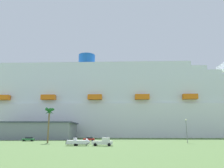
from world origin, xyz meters
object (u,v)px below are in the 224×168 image
pickup_truck (103,142)px  small_boat_on_trailer (80,142)px  parked_car_white_van (20,138)px  cruise_ship (136,107)px  street_lamp (186,127)px  parked_car_red_hatchback (89,139)px  palm_tree (49,114)px  parked_car_green_wagon (28,139)px

pickup_truck → small_boat_on_trailer: (-6.43, 0.32, -0.08)m
pickup_truck → parked_car_white_van: size_ratio=1.27×
pickup_truck → cruise_ship: bearing=78.2°
pickup_truck → parked_car_white_van: pickup_truck is taller
street_lamp → parked_car_white_van: bearing=161.6°
cruise_ship → parked_car_red_hatchback: (-22.84, -50.70, -17.43)m
cruise_ship → parked_car_white_van: (-54.33, -40.69, -17.43)m
palm_tree → parked_car_red_hatchback: 19.57m
cruise_ship → palm_tree: size_ratio=23.01×
street_lamp → parked_car_red_hatchback: (-33.99, 11.81, -4.29)m
palm_tree → parked_car_white_van: (-19.37, 22.68, -8.70)m
pickup_truck → parked_car_green_wagon: pickup_truck is taller
small_boat_on_trailer → street_lamp: street_lamp is taller
street_lamp → pickup_truck: bearing=-153.7°
pickup_truck → parked_car_green_wagon: (-30.30, 24.11, -0.21)m
small_boat_on_trailer → palm_tree: (-12.74, 12.10, 8.57)m
cruise_ship → parked_car_green_wagon: size_ratio=58.13×
parked_car_white_van → pickup_truck: bearing=-42.3°
pickup_truck → parked_car_white_van: (-38.54, 35.10, -0.21)m
palm_tree → small_boat_on_trailer: bearing=-43.5°
small_boat_on_trailer → street_lamp: bearing=21.2°
small_boat_on_trailer → street_lamp: (33.36, 12.97, 4.16)m
pickup_truck → street_lamp: (26.94, 13.29, 4.08)m
street_lamp → cruise_ship: bearing=100.1°
small_boat_on_trailer → parked_car_red_hatchback: 24.79m
small_boat_on_trailer → parked_car_red_hatchback: small_boat_on_trailer is taller
pickup_truck → parked_car_green_wagon: size_ratio=1.23×
parked_car_red_hatchback → parked_car_green_wagon: bearing=-177.6°
cruise_ship → pickup_truck: (-15.79, -75.79, -17.22)m
parked_car_white_van → cruise_ship: bearing=36.8°
cruise_ship → small_boat_on_trailer: size_ratio=35.04×
parked_car_red_hatchback → cruise_ship: bearing=65.7°
palm_tree → street_lamp: size_ratio=1.50×
street_lamp → parked_car_green_wagon: 58.40m
small_boat_on_trailer → parked_car_red_hatchback: (-0.63, 24.78, -0.13)m
palm_tree → street_lamp: bearing=1.1°
palm_tree → parked_car_white_van: size_ratio=2.62×
cruise_ship → parked_car_red_hatchback: bearing=-114.3°
street_lamp → parked_car_red_hatchback: bearing=160.8°
pickup_truck → parked_car_red_hatchback: bearing=105.7°
cruise_ship → small_boat_on_trailer: bearing=-106.4°
pickup_truck → parked_car_white_van: 52.13m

